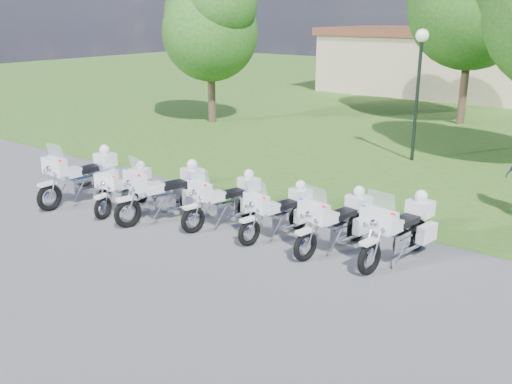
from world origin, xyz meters
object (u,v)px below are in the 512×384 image
Objects in this scene: motorcycle_1 at (126,187)px; motorcycle_6 at (399,228)px; motorcycle_5 at (337,220)px; motorcycle_0 at (82,175)px; motorcycle_3 at (226,199)px; motorcycle_4 at (279,211)px; motorcycle_2 at (166,191)px; lamp_post at (420,63)px.

motorcycle_6 reaches higher than motorcycle_1.
motorcycle_1 is 0.90× the size of motorcycle_5.
motorcycle_0 is 1.11× the size of motorcycle_5.
motorcycle_4 is at bearing -160.22° from motorcycle_3.
motorcycle_2 reaches higher than motorcycle_4.
motorcycle_2 is (2.89, 0.38, -0.01)m from motorcycle_0.
motorcycle_1 is 0.93× the size of motorcycle_3.
motorcycle_0 is 5.98m from motorcycle_4.
lamp_post is (-1.81, 8.64, 2.72)m from motorcycle_5.
motorcycle_4 is (4.35, 0.91, 0.02)m from motorcycle_1.
lamp_post reaches higher than motorcycle_2.
motorcycle_4 is 2.83m from motorcycle_6.
lamp_post is at bearing -121.57° from motorcycle_1.
motorcycle_2 is at bearing 22.02° from motorcycle_5.
motorcycle_1 is at bearing 28.32° from motorcycle_3.
motorcycle_6 reaches higher than motorcycle_3.
lamp_post is (2.63, 9.52, 2.66)m from motorcycle_2.
motorcycle_0 is 1.15× the size of motorcycle_3.
motorcycle_2 is 0.56× the size of lamp_post.
motorcycle_5 is 0.94× the size of motorcycle_6.
motorcycle_2 is 5.90m from motorcycle_6.
motorcycle_1 is at bearing 20.92° from motorcycle_5.
motorcycle_6 reaches higher than motorcycle_4.
lamp_post is at bearing -91.02° from motorcycle_2.
motorcycle_5 is at bearing -179.05° from motorcycle_1.
motorcycle_5 is (7.33, 1.26, -0.07)m from motorcycle_0.
motorcycle_4 reaches higher than motorcycle_1.
motorcycle_6 is (8.67, 1.54, -0.03)m from motorcycle_0.
motorcycle_4 is (1.50, 0.16, -0.03)m from motorcycle_3.
motorcycle_3 is 1.04× the size of motorcycle_4.
motorcycle_3 reaches higher than motorcycle_1.
motorcycle_2 is 1.60m from motorcycle_3.
lamp_post reaches higher than motorcycle_3.
motorcycle_0 is 7.43m from motorcycle_5.
motorcycle_1 is (1.52, 0.23, -0.14)m from motorcycle_0.
lamp_post is (-0.36, 8.76, 2.76)m from motorcycle_4.
lamp_post is at bearing -60.78° from motorcycle_6.
motorcycle_5 is (2.96, 0.29, 0.01)m from motorcycle_3.
motorcycle_5 is at bearing 20.41° from motorcycle_6.
motorcycle_4 is at bearing -151.44° from motorcycle_2.
motorcycle_5 reaches higher than motorcycle_3.
motorcycle_2 is (1.37, 0.16, 0.12)m from motorcycle_1.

